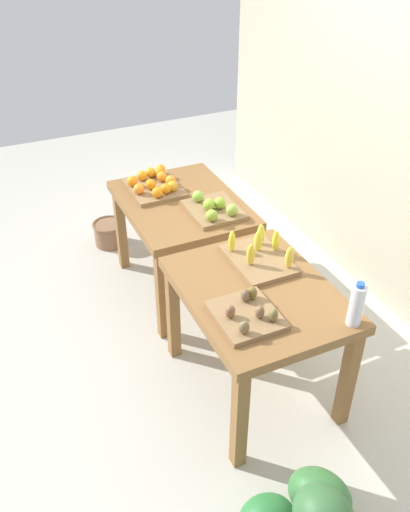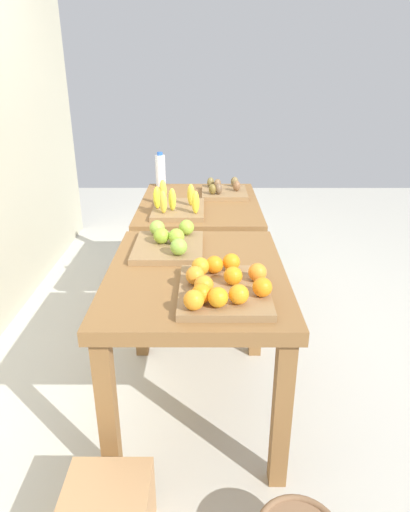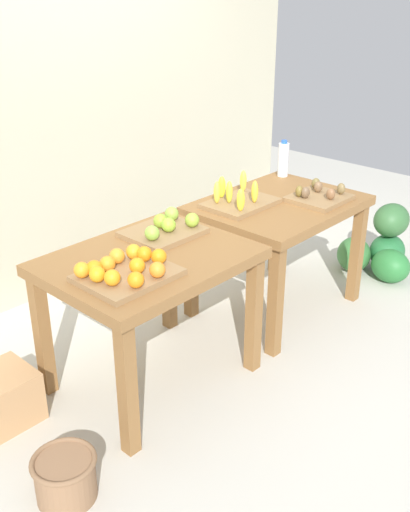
# 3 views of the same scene
# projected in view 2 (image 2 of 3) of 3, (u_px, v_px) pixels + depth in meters

# --- Properties ---
(ground_plane) EXTENTS (8.00, 8.00, 0.00)m
(ground_plane) POSITION_uv_depth(u_px,v_px,m) (199.00, 343.00, 2.83)
(ground_plane) COLOR beige
(display_table_left) EXTENTS (1.04, 0.80, 0.76)m
(display_table_left) POSITION_uv_depth(u_px,v_px,m) (196.00, 292.00, 2.06)
(display_table_left) COLOR brown
(display_table_left) RESTS_ON ground_plane
(display_table_right) EXTENTS (1.04, 0.80, 0.76)m
(display_table_right) POSITION_uv_depth(u_px,v_px,m) (199.00, 218.00, 3.09)
(display_table_right) COLOR brown
(display_table_right) RESTS_ON ground_plane
(orange_bin) EXTENTS (0.45, 0.37, 0.11)m
(orange_bin) POSITION_uv_depth(u_px,v_px,m) (222.00, 285.00, 1.77)
(orange_bin) COLOR olive
(orange_bin) RESTS_ON display_table_left
(apple_bin) EXTENTS (0.40, 0.34, 0.11)m
(apple_bin) POSITION_uv_depth(u_px,v_px,m) (170.00, 242.00, 2.23)
(apple_bin) COLOR olive
(apple_bin) RESTS_ON display_table_left
(banana_crate) EXTENTS (0.44, 0.32, 0.17)m
(banana_crate) POSITION_uv_depth(u_px,v_px,m) (177.00, 206.00, 2.81)
(banana_crate) COLOR olive
(banana_crate) RESTS_ON display_table_right
(kiwi_bin) EXTENTS (0.36, 0.32, 0.10)m
(kiwi_bin) POSITION_uv_depth(u_px,v_px,m) (224.00, 191.00, 3.21)
(kiwi_bin) COLOR olive
(kiwi_bin) RESTS_ON display_table_right
(water_bottle) EXTENTS (0.08, 0.08, 0.26)m
(water_bottle) POSITION_uv_depth(u_px,v_px,m) (160.00, 170.00, 3.42)
(water_bottle) COLOR silver
(water_bottle) RESTS_ON display_table_right
(watermelon_pile) EXTENTS (0.59, 0.64, 0.52)m
(watermelon_pile) POSITION_uv_depth(u_px,v_px,m) (228.00, 232.00, 4.18)
(watermelon_pile) COLOR #246836
(watermelon_pile) RESTS_ON ground_plane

